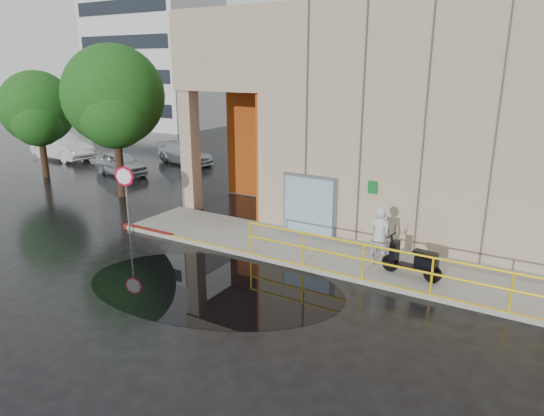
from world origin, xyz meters
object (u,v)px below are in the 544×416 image
(car_c, at_px, (185,154))
(tree_far, at_px, (37,111))
(person, at_px, (379,236))
(red_curb, at_px, (148,231))
(tree_near, at_px, (114,100))
(car_b, at_px, (62,147))
(scooter, at_px, (413,251))
(stop_sign, at_px, (125,185))
(car_a, at_px, (121,163))

(car_c, xyz_separation_m, tree_far, (-3.97, -7.03, 3.00))
(person, height_order, tree_far, tree_far)
(person, xyz_separation_m, tree_far, (-19.91, 2.70, 2.57))
(red_curb, relative_size, tree_near, 0.35)
(car_b, bearing_deg, tree_far, -130.54)
(person, height_order, scooter, person)
(tree_far, bearing_deg, stop_sign, -21.24)
(tree_near, bearing_deg, stop_sign, -40.08)
(red_curb, distance_m, car_c, 13.35)
(tree_far, bearing_deg, car_c, 60.50)
(stop_sign, bearing_deg, red_curb, 31.84)
(car_c, bearing_deg, car_a, -178.59)
(stop_sign, height_order, car_c, stop_sign)
(person, distance_m, scooter, 1.23)
(stop_sign, bearing_deg, person, 15.06)
(red_curb, bearing_deg, person, 8.45)
(scooter, relative_size, car_c, 0.42)
(person, distance_m, tree_near, 13.69)
(scooter, relative_size, car_a, 0.47)
(red_curb, relative_size, car_b, 0.48)
(red_curb, bearing_deg, car_b, 152.81)
(red_curb, bearing_deg, scooter, 4.91)
(stop_sign, xyz_separation_m, car_b, (-14.85, 8.27, -1.02))
(scooter, bearing_deg, car_a, 169.97)
(car_a, height_order, car_c, car_a)
(scooter, height_order, car_b, car_b)
(scooter, height_order, tree_near, tree_near)
(red_curb, bearing_deg, tree_far, 161.22)
(car_a, xyz_separation_m, car_c, (0.94, 4.39, -0.02))
(car_a, xyz_separation_m, tree_near, (3.77, -3.41, 3.83))
(car_a, distance_m, tree_far, 5.00)
(red_curb, bearing_deg, car_c, 124.75)
(scooter, bearing_deg, person, 167.44)
(car_c, distance_m, tree_near, 9.14)
(scooter, distance_m, car_c, 19.87)
(person, distance_m, stop_sign, 9.13)
(car_b, distance_m, car_c, 8.44)
(scooter, distance_m, stop_sign, 10.22)
(person, height_order, red_curb, person)
(scooter, relative_size, stop_sign, 0.71)
(stop_sign, distance_m, red_curb, 1.89)
(stop_sign, xyz_separation_m, car_c, (-6.97, 11.28, -1.22))
(car_a, relative_size, car_b, 0.76)
(stop_sign, bearing_deg, car_c, 126.93)
(person, distance_m, red_curb, 8.48)
(tree_near, xyz_separation_m, tree_far, (-6.80, 0.77, -0.85))
(car_a, bearing_deg, red_curb, -114.25)
(stop_sign, relative_size, tree_near, 0.36)
(scooter, bearing_deg, tree_far, 179.27)
(person, bearing_deg, car_a, -30.77)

